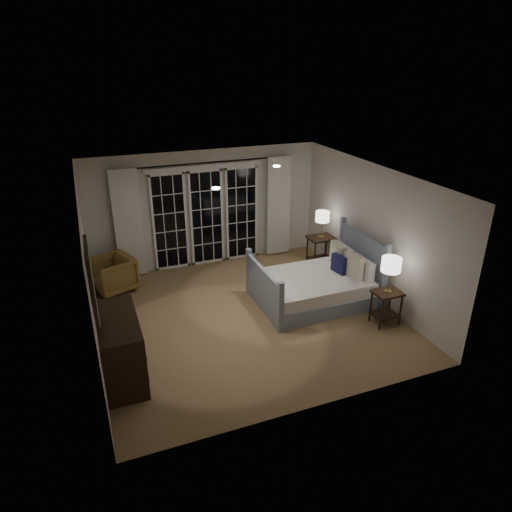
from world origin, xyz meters
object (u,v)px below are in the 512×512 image
object	(u,v)px
lamp_left	(391,265)
bed	(317,285)
nightstand_right	(321,247)
armchair	(113,274)
lamp_right	(323,217)
nightstand_left	(386,303)
dresser	(120,348)

from	to	relation	value
lamp_left	bed	bearing A→B (deg)	122.00
nightstand_right	lamp_left	xyz separation A→B (m)	(-0.06, -2.42, 0.63)
nightstand_right	armchair	bearing A→B (deg)	173.05
armchair	lamp_right	bearing A→B (deg)	62.24
lamp_left	armchair	world-z (taller)	lamp_left
bed	lamp_right	size ratio (longest dim) A/B	3.65
nightstand_left	nightstand_right	bearing A→B (deg)	88.67
bed	dresser	distance (m)	3.78
bed	dresser	bearing A→B (deg)	-165.34
nightstand_left	lamp_right	size ratio (longest dim) A/B	1.07
armchair	nightstand_left	bearing A→B (deg)	34.41
armchair	bed	bearing A→B (deg)	42.13
nightstand_left	nightstand_right	xyz separation A→B (m)	(0.06, 2.42, 0.07)
lamp_right	armchair	distance (m)	4.40
nightstand_left	bed	bearing A→B (deg)	122.00
nightstand_right	armchair	distance (m)	4.32
lamp_left	dresser	xyz separation A→B (m)	(-4.36, 0.19, -0.63)
nightstand_right	dresser	xyz separation A→B (m)	(-4.42, -2.23, 0.00)
lamp_right	dresser	size ratio (longest dim) A/B	0.43
bed	armchair	xyz separation A→B (m)	(-3.52, 1.80, 0.04)
nightstand_right	armchair	world-z (taller)	nightstand_right
lamp_right	dresser	xyz separation A→B (m)	(-4.42, -2.23, -0.69)
nightstand_left	lamp_left	size ratio (longest dim) A/B	0.98
dresser	nightstand_right	bearing A→B (deg)	26.78
lamp_right	dresser	bearing A→B (deg)	-153.22
nightstand_left	lamp_left	distance (m)	0.71
bed	armchair	world-z (taller)	bed
nightstand_right	lamp_left	size ratio (longest dim) A/B	1.14
lamp_left	nightstand_left	bearing A→B (deg)	0.00
nightstand_left	lamp_right	world-z (taller)	lamp_right
nightstand_right	lamp_left	world-z (taller)	lamp_left
dresser	nightstand_left	bearing A→B (deg)	-2.44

